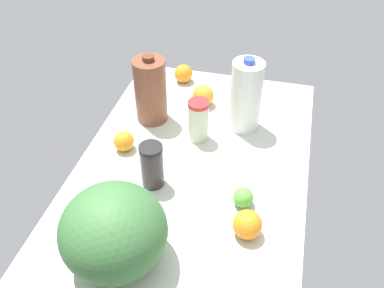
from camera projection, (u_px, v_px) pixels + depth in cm
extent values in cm
cube|color=beige|center=(192.00, 170.00, 144.23)|extent=(120.00, 76.00, 3.00)
cylinder|color=beige|center=(198.00, 122.00, 150.10)|extent=(7.23, 7.23, 14.30)
cylinder|color=red|center=(199.00, 104.00, 144.99)|extent=(7.45, 7.45, 1.40)
cylinder|color=#322B2B|center=(152.00, 167.00, 132.86)|extent=(7.15, 7.15, 14.11)
cylinder|color=black|center=(151.00, 148.00, 127.80)|extent=(7.36, 7.36, 1.40)
ellipsoid|color=#3A6D38|center=(114.00, 231.00, 108.07)|extent=(27.74, 27.74, 23.81)
cylinder|color=brown|center=(151.00, 91.00, 155.58)|extent=(11.74, 11.74, 24.88)
cylinder|color=#59331E|center=(148.00, 58.00, 146.88)|extent=(4.11, 4.11, 1.80)
cylinder|color=white|center=(246.00, 96.00, 151.33)|extent=(11.19, 11.19, 26.68)
cylinder|color=blue|center=(249.00, 61.00, 142.05)|extent=(3.92, 3.92, 1.80)
sphere|color=orange|center=(183.00, 74.00, 180.95)|extent=(7.67, 7.67, 7.67)
sphere|color=orange|center=(124.00, 141.00, 147.74)|extent=(7.10, 7.10, 7.10)
sphere|color=orange|center=(203.00, 96.00, 167.67)|extent=(8.44, 8.44, 8.44)
sphere|color=#5CB03F|center=(243.00, 197.00, 128.55)|extent=(6.26, 6.26, 6.26)
sphere|color=orange|center=(247.00, 224.00, 119.42)|extent=(8.40, 8.40, 8.40)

